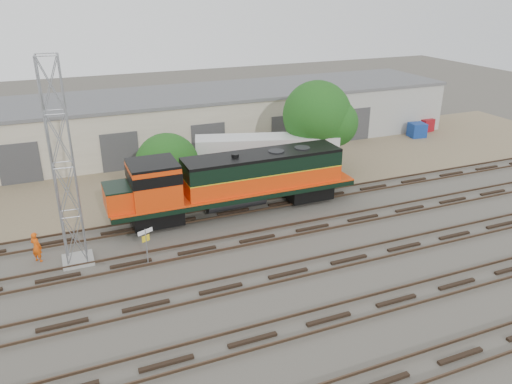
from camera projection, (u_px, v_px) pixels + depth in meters
name	position (u px, v px, depth m)	size (l,w,h in m)	color
ground	(267.00, 250.00, 30.67)	(140.00, 140.00, 0.00)	#47423A
dirt_strip	(197.00, 172.00, 43.45)	(80.00, 16.00, 0.02)	#726047
tracks	(288.00, 273.00, 28.09)	(80.00, 20.40, 0.28)	black
warehouse	(174.00, 121.00, 49.24)	(58.40, 10.40, 5.30)	beige
locomotive	(231.00, 181.00, 34.82)	(17.73, 3.11, 4.26)	black
signal_tower	(64.00, 169.00, 27.22)	(1.75, 1.75, 11.89)	gray
sign_post	(146.00, 240.00, 28.39)	(0.91, 0.42, 2.36)	gray
worker	(36.00, 247.00, 29.13)	(0.69, 0.45, 1.88)	#E24F0C
semi_trailer	(270.00, 152.00, 41.44)	(11.90, 5.59, 3.61)	silver
dumpster_blue	(417.00, 130.00, 53.20)	(1.60, 1.50, 1.50)	navy
dumpster_red	(425.00, 125.00, 55.38)	(1.50, 1.40, 1.40)	maroon
tree_mid	(171.00, 167.00, 38.59)	(5.23, 4.98, 4.98)	#382619
tree_east	(321.00, 117.00, 42.01)	(6.10, 5.81, 7.84)	#382619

